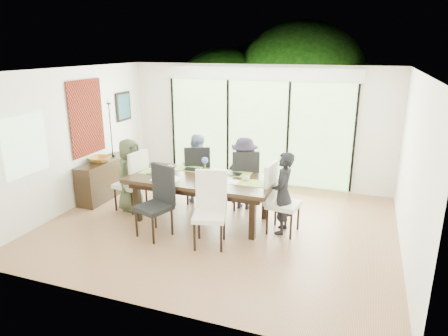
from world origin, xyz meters
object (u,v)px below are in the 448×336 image
(person_right_end, at_px, (283,193))
(cup_c, at_px, (246,178))
(chair_right_end, at_px, (284,199))
(chair_far_left, at_px, (197,173))
(chair_near_right, at_px, (209,210))
(person_far_right, at_px, (244,173))
(chair_near_left, at_px, (153,202))
(cup_a, at_px, (170,168))
(vase, at_px, (205,173))
(chair_far_right, at_px, (244,178))
(sideboard, at_px, (105,179))
(laptop, at_px, (157,173))
(table_top, at_px, (201,179))
(chair_left_end, at_px, (130,180))
(cup_b, at_px, (207,177))
(person_left_end, at_px, (130,175))
(person_far_left, at_px, (197,168))
(bowl, at_px, (100,159))

(person_right_end, height_order, cup_c, person_right_end)
(chair_right_end, distance_m, chair_far_left, 2.13)
(chair_near_right, bearing_deg, person_far_right, 74.66)
(chair_near_left, relative_size, cup_a, 8.87)
(chair_far_left, relative_size, vase, 9.17)
(chair_near_right, height_order, cup_a, chair_near_right)
(chair_far_right, distance_m, cup_a, 1.46)
(chair_right_end, xyz_separation_m, person_far_right, (-0.95, 0.83, 0.10))
(chair_far_left, distance_m, sideboard, 1.99)
(person_far_right, bearing_deg, laptop, 31.79)
(chair_near_right, bearing_deg, chair_near_left, 166.35)
(table_top, relative_size, chair_left_end, 2.18)
(person_far_right, xyz_separation_m, cup_b, (-0.40, -0.93, 0.17))
(chair_far_right, relative_size, cup_a, 8.87)
(table_top, height_order, vase, vase)
(chair_near_right, height_order, cup_b, chair_near_right)
(person_left_end, xyz_separation_m, person_far_right, (2.03, 0.83, 0.00))
(chair_left_end, relative_size, cup_a, 8.87)
(chair_near_left, distance_m, vase, 1.11)
(table_top, relative_size, chair_right_end, 2.18)
(chair_right_end, height_order, person_right_end, person_right_end)
(chair_left_end, xyz_separation_m, chair_near_right, (2.00, -0.87, 0.00))
(chair_near_left, xyz_separation_m, person_right_end, (1.98, 0.87, 0.10))
(chair_left_end, xyz_separation_m, person_far_right, (2.05, 0.83, 0.10))
(chair_near_right, relative_size, person_right_end, 0.85)
(chair_near_left, bearing_deg, sideboard, 165.33)
(vase, relative_size, cup_b, 1.20)
(vase, bearing_deg, cup_c, 3.81)
(chair_left_end, distance_m, person_right_end, 2.98)
(chair_left_end, relative_size, chair_far_right, 1.00)
(cup_a, relative_size, sideboard, 0.10)
(person_far_left, bearing_deg, laptop, 66.25)
(chair_right_end, height_order, chair_far_left, same)
(chair_far_left, distance_m, person_right_end, 2.11)
(person_far_left, bearing_deg, person_right_end, 156.25)
(chair_right_end, bearing_deg, table_top, 96.93)
(chair_far_left, xyz_separation_m, laptop, (-0.40, -0.95, 0.23))
(person_right_end, bearing_deg, person_left_end, -91.20)
(chair_far_left, xyz_separation_m, chair_far_right, (1.00, 0.00, 0.00))
(person_far_right, bearing_deg, sideboard, 6.74)
(person_far_left, height_order, cup_c, person_far_left)
(chair_near_right, relative_size, cup_c, 8.87)
(chair_left_end, relative_size, person_far_left, 0.85)
(table_top, bearing_deg, laptop, -173.29)
(laptop, bearing_deg, sideboard, 134.24)
(chair_far_right, bearing_deg, person_far_right, 68.22)
(chair_near_right, bearing_deg, laptop, 136.65)
(chair_near_right, xyz_separation_m, bowl, (-2.88, 1.16, 0.25))
(chair_right_end, relative_size, person_far_left, 0.85)
(chair_left_end, xyz_separation_m, chair_right_end, (3.00, 0.00, 0.00))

